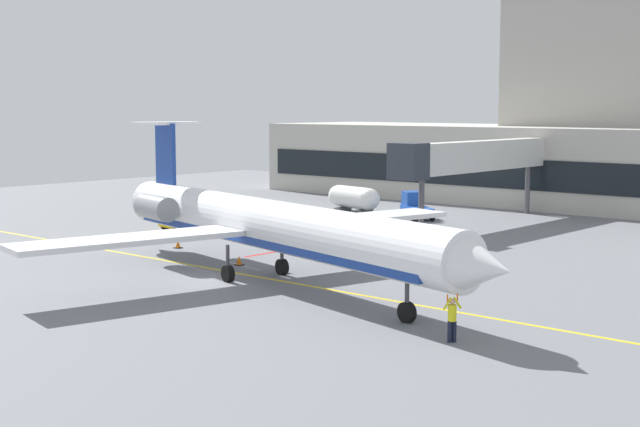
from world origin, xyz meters
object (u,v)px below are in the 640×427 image
marshaller (452,318)px  baggage_tug (415,207)px  fuel_tank (354,198)px  pushback_tractor (183,217)px  regional_jet (264,224)px

marshaller → baggage_tug: bearing=127.6°
marshaller → fuel_tank: bearing=134.4°
pushback_tractor → fuel_tank: (2.10, 17.53, 0.30)m
fuel_tank → marshaller: 44.19m
regional_jet → pushback_tractor: regional_jet is taller
regional_jet → marshaller: size_ratio=17.47×
pushback_tractor → regional_jet: bearing=-28.4°
baggage_tug → pushback_tractor: 19.54m
baggage_tug → marshaller: (24.25, -31.50, -0.00)m
pushback_tractor → fuel_tank: fuel_tank is taller
baggage_tug → pushback_tractor: baggage_tug is taller
fuel_tank → regional_jet: bearing=-59.2°
pushback_tractor → fuel_tank: size_ratio=0.73×
pushback_tractor → fuel_tank: bearing=83.2°
fuel_tank → marshaller: fuel_tank is taller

